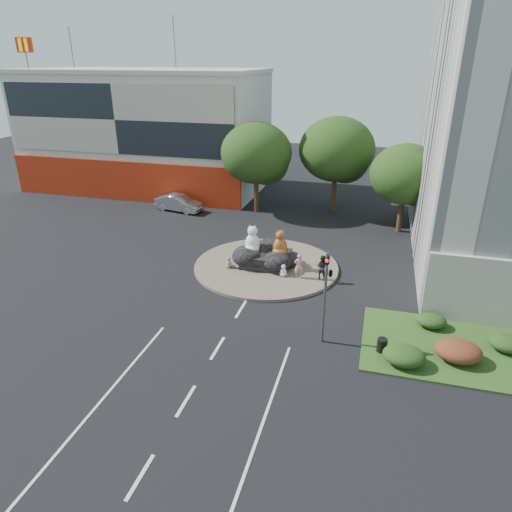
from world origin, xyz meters
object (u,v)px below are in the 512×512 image
at_px(cat_tabby, 280,242).
at_px(parked_car, 179,203).
at_px(cat_white, 253,239).
at_px(pedestrian_pink, 299,266).
at_px(kitten_calico, 228,262).
at_px(kitten_white, 283,270).
at_px(pedestrian_dark, 322,267).
at_px(litter_bin, 382,345).

bearing_deg(cat_tabby, parked_car, 109.84).
relative_size(cat_white, pedestrian_pink, 1.22).
relative_size(kitten_calico, kitten_white, 0.96).
bearing_deg(pedestrian_dark, kitten_calico, 12.89).
distance_m(cat_white, cat_tabby, 1.94).
distance_m(cat_tabby, pedestrian_dark, 3.31).
relative_size(pedestrian_pink, pedestrian_dark, 1.00).
height_order(cat_white, cat_tabby, cat_white).
bearing_deg(parked_car, kitten_calico, -131.64).
distance_m(kitten_calico, kitten_white, 3.93).
xyz_separation_m(pedestrian_pink, litter_bin, (5.46, -6.89, -0.56)).
height_order(kitten_white, pedestrian_dark, pedestrian_dark).
xyz_separation_m(cat_tabby, kitten_white, (0.52, -1.27, -1.41)).
xyz_separation_m(pedestrian_dark, parked_car, (-15.13, 11.29, -0.25)).
relative_size(pedestrian_pink, litter_bin, 2.37).
relative_size(cat_tabby, kitten_calico, 2.29).
height_order(kitten_calico, parked_car, parked_car).
xyz_separation_m(cat_white, pedestrian_pink, (3.47, -1.22, -1.08)).
bearing_deg(litter_bin, parked_car, 136.02).
relative_size(pedestrian_dark, litter_bin, 2.36).
bearing_deg(parked_car, cat_white, -124.77).
bearing_deg(cat_white, pedestrian_dark, -7.44).
bearing_deg(cat_tabby, pedestrian_pink, -68.17).
bearing_deg(litter_bin, kitten_calico, 145.47).
xyz_separation_m(pedestrian_pink, parked_car, (-13.66, 11.56, -0.26)).
bearing_deg(kitten_calico, cat_white, 83.34).
distance_m(pedestrian_dark, litter_bin, 8.21).
distance_m(pedestrian_pink, pedestrian_dark, 1.50).
bearing_deg(pedestrian_pink, cat_white, -37.50).
relative_size(cat_white, kitten_white, 2.34).
distance_m(kitten_calico, litter_bin, 12.60).
bearing_deg(pedestrian_dark, litter_bin, 131.86).
bearing_deg(kitten_calico, pedestrian_pink, 46.70).
height_order(pedestrian_dark, parked_car, pedestrian_dark).
xyz_separation_m(cat_tabby, pedestrian_pink, (1.52, -1.21, -1.02)).
height_order(pedestrian_dark, litter_bin, pedestrian_dark).
xyz_separation_m(cat_white, cat_tabby, (1.94, -0.01, -0.06)).
relative_size(kitten_white, parked_car, 0.18).
height_order(kitten_white, parked_car, parked_car).
xyz_separation_m(cat_white, kitten_calico, (-1.45, -0.97, -1.49)).
bearing_deg(pedestrian_pink, parked_car, -58.39).
relative_size(cat_white, kitten_calico, 2.43).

